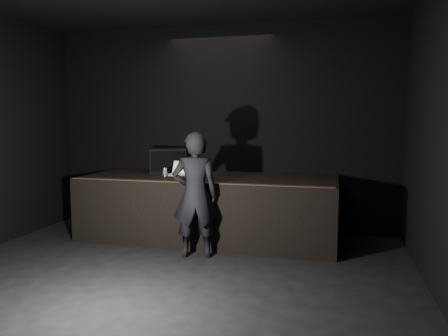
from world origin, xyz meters
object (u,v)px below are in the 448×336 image
stage_monitor (168,160)px  beer_can (165,172)px  stage_riser (209,207)px  laptop (177,171)px  person (195,195)px

stage_monitor → beer_can: bearing=-94.8°
stage_monitor → stage_riser: bearing=-46.7°
stage_riser → laptop: (-0.55, 0.05, 0.56)m
stage_riser → beer_can: beer_can is taller
stage_riser → person: size_ratio=2.30×
stage_riser → laptop: laptop is taller
laptop → beer_can: bearing=-95.4°
stage_monitor → person: 1.67m
laptop → beer_can: 0.27m
stage_riser → beer_can: size_ratio=28.33×
beer_can → person: 1.09m
beer_can → person: (0.75, -0.76, -0.20)m
person → stage_monitor: bearing=-69.8°
stage_monitor → person: size_ratio=0.42×
laptop → person: size_ratio=0.23×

